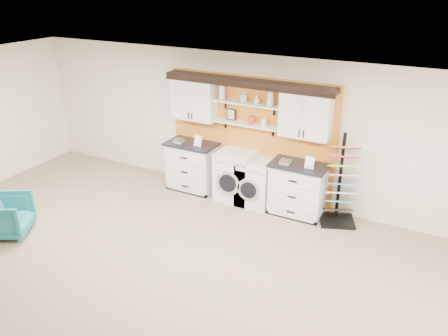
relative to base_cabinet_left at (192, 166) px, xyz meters
The scene contains 22 objects.
floor 3.85m from the base_cabinet_left, 72.76° to the right, with size 10.00×10.00×0.00m, color gray.
ceiling 4.45m from the base_cabinet_left, 72.76° to the right, with size 10.00×10.00×0.00m, color white.
wall_back 1.49m from the base_cabinet_left, 17.63° to the left, with size 10.00×10.00×0.00m, color beige.
accent_panel 1.37m from the base_cabinet_left, 16.00° to the left, with size 3.40×0.07×2.40m, color orange.
upper_cabinet_left 1.39m from the base_cabinet_left, 90.00° to the left, with size 0.90×0.35×0.84m.
upper_cabinet_right 2.65m from the base_cabinet_left, ahead, with size 0.90×0.35×0.84m.
shelf_lower 1.54m from the base_cabinet_left, ahead, with size 1.32×0.28×0.03m, color silver.
shelf_upper 1.83m from the base_cabinet_left, ahead, with size 1.32×0.28×0.03m, color silver.
crown_molding 2.15m from the base_cabinet_left, ahead, with size 3.30×0.41×0.13m.
picture_frame 1.41m from the base_cabinet_left, 14.85° to the left, with size 0.18×0.02×0.22m.
canister_red 1.67m from the base_cabinet_left, ahead, with size 0.11×0.11×0.16m, color red.
canister_cream 1.86m from the base_cabinet_left, ahead, with size 0.10×0.10×0.14m, color silver.
base_cabinet_left is the anchor object (origin of this frame).
base_cabinet_right 2.26m from the base_cabinet_left, ahead, with size 1.02×0.66×1.00m.
washer 0.99m from the base_cabinet_left, ahead, with size 0.71×0.71×0.99m.
dryer 1.43m from the base_cabinet_left, ahead, with size 0.64×0.71×0.90m.
sample_rack 3.02m from the base_cabinet_left, ahead, with size 0.74×0.68×1.65m.
armchair 3.53m from the base_cabinet_left, 122.50° to the right, with size 0.72×0.74×0.68m, color #1A747C.
soap_bottle_a 1.73m from the base_cabinet_left, 14.60° to the left, with size 0.13×0.13×0.33m, color silver.
soap_bottle_b 1.88m from the base_cabinet_left, ahead, with size 0.09×0.09×0.20m, color silver.
soap_bottle_c 2.02m from the base_cabinet_left, ahead, with size 0.13×0.13×0.16m, color silver.
soap_bottle_d 2.26m from the base_cabinet_left, ahead, with size 0.13×0.13×0.33m, color silver.
Camera 1 is at (3.26, -3.33, 4.09)m, focal length 35.00 mm.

